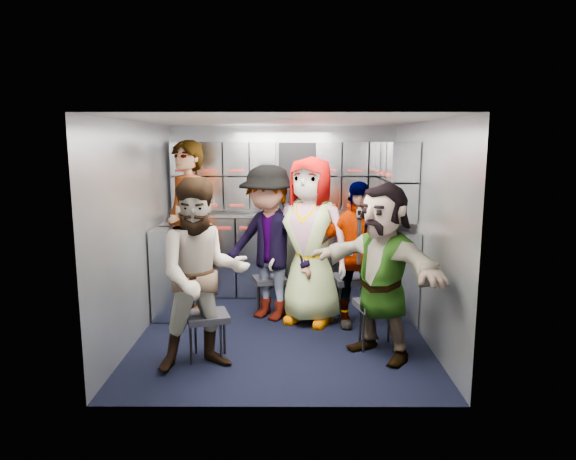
{
  "coord_description": "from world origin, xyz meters",
  "views": [
    {
      "loc": [
        0.08,
        -4.96,
        1.91
      ],
      "look_at": [
        0.07,
        0.35,
        0.99
      ],
      "focal_mm": 32.0,
      "sensor_mm": 36.0,
      "label": 1
    }
  ],
  "objects_px": {
    "attendant_standing": "(188,228)",
    "attendant_arc_e": "(382,271)",
    "jump_seat_mid_right": "(353,281)",
    "attendant_arc_d": "(356,255)",
    "jump_seat_center": "(309,283)",
    "attendant_arc_c": "(310,241)",
    "attendant_arc_a": "(203,276)",
    "attendant_arc_b": "(269,243)",
    "jump_seat_mid_left": "(270,281)",
    "jump_seat_near_right": "(377,307)",
    "jump_seat_near_left": "(207,319)"
  },
  "relations": [
    {
      "from": "jump_seat_mid_left",
      "to": "attendant_arc_e",
      "type": "bearing_deg",
      "value": -48.69
    },
    {
      "from": "jump_seat_mid_left",
      "to": "jump_seat_mid_right",
      "type": "height_order",
      "value": "jump_seat_mid_right"
    },
    {
      "from": "jump_seat_near_left",
      "to": "attendant_standing",
      "type": "relative_size",
      "value": 0.23
    },
    {
      "from": "jump_seat_center",
      "to": "attendant_standing",
      "type": "bearing_deg",
      "value": 172.8
    },
    {
      "from": "jump_seat_near_left",
      "to": "jump_seat_mid_left",
      "type": "distance_m",
      "value": 1.36
    },
    {
      "from": "jump_seat_near_left",
      "to": "attendant_arc_a",
      "type": "bearing_deg",
      "value": -90.0
    },
    {
      "from": "jump_seat_mid_left",
      "to": "jump_seat_near_right",
      "type": "relative_size",
      "value": 0.94
    },
    {
      "from": "jump_seat_center",
      "to": "attendant_arc_c",
      "type": "bearing_deg",
      "value": -90.0
    },
    {
      "from": "jump_seat_mid_right",
      "to": "attendant_arc_d",
      "type": "relative_size",
      "value": 0.31
    },
    {
      "from": "jump_seat_mid_right",
      "to": "attendant_standing",
      "type": "distance_m",
      "value": 1.91
    },
    {
      "from": "attendant_arc_b",
      "to": "attendant_arc_e",
      "type": "height_order",
      "value": "attendant_arc_b"
    },
    {
      "from": "jump_seat_mid_right",
      "to": "attendant_standing",
      "type": "bearing_deg",
      "value": 171.33
    },
    {
      "from": "attendant_arc_c",
      "to": "attendant_arc_d",
      "type": "bearing_deg",
      "value": 11.17
    },
    {
      "from": "attendant_arc_b",
      "to": "jump_seat_mid_right",
      "type": "bearing_deg",
      "value": 28.79
    },
    {
      "from": "attendant_arc_e",
      "to": "attendant_arc_b",
      "type": "bearing_deg",
      "value": -174.71
    },
    {
      "from": "jump_seat_center",
      "to": "attendant_arc_c",
      "type": "xyz_separation_m",
      "value": [
        0.0,
        -0.18,
        0.5
      ]
    },
    {
      "from": "jump_seat_near_left",
      "to": "jump_seat_mid_left",
      "type": "xyz_separation_m",
      "value": [
        0.5,
        1.26,
        -0.01
      ]
    },
    {
      "from": "attendant_standing",
      "to": "jump_seat_center",
      "type": "bearing_deg",
      "value": 43.06
    },
    {
      "from": "attendant_standing",
      "to": "attendant_arc_e",
      "type": "xyz_separation_m",
      "value": [
        1.95,
        -1.23,
        -0.18
      ]
    },
    {
      "from": "jump_seat_center",
      "to": "attendant_arc_e",
      "type": "bearing_deg",
      "value": -60.69
    },
    {
      "from": "jump_seat_mid_left",
      "to": "jump_seat_mid_right",
      "type": "xyz_separation_m",
      "value": [
        0.9,
        -0.22,
        0.06
      ]
    },
    {
      "from": "attendant_standing",
      "to": "attendant_arc_c",
      "type": "height_order",
      "value": "attendant_standing"
    },
    {
      "from": "jump_seat_mid_left",
      "to": "attendant_standing",
      "type": "bearing_deg",
      "value": 176.56
    },
    {
      "from": "attendant_standing",
      "to": "attendant_arc_a",
      "type": "bearing_deg",
      "value": -24.41
    },
    {
      "from": "jump_seat_near_right",
      "to": "attendant_arc_d",
      "type": "bearing_deg",
      "value": 102.47
    },
    {
      "from": "jump_seat_near_right",
      "to": "attendant_arc_c",
      "type": "distance_m",
      "value": 1.04
    },
    {
      "from": "jump_seat_near_left",
      "to": "jump_seat_center",
      "type": "relative_size",
      "value": 1.03
    },
    {
      "from": "jump_seat_near_left",
      "to": "attendant_arc_a",
      "type": "height_order",
      "value": "attendant_arc_a"
    },
    {
      "from": "jump_seat_mid_left",
      "to": "attendant_arc_d",
      "type": "distance_m",
      "value": 1.07
    },
    {
      "from": "jump_seat_mid_right",
      "to": "attendant_arc_d",
      "type": "xyz_separation_m",
      "value": [
        0.0,
        -0.18,
        0.34
      ]
    },
    {
      "from": "jump_seat_mid_left",
      "to": "attendant_arc_d",
      "type": "relative_size",
      "value": 0.27
    },
    {
      "from": "jump_seat_center",
      "to": "jump_seat_near_right",
      "type": "xyz_separation_m",
      "value": [
        0.6,
        -0.88,
        0.01
      ]
    },
    {
      "from": "attendant_arc_a",
      "to": "attendant_arc_b",
      "type": "bearing_deg",
      "value": 50.86
    },
    {
      "from": "attendant_arc_d",
      "to": "jump_seat_mid_right",
      "type": "bearing_deg",
      "value": 89.99
    },
    {
      "from": "attendant_arc_c",
      "to": "jump_seat_near_left",
      "type": "bearing_deg",
      "value": -110.05
    },
    {
      "from": "attendant_arc_a",
      "to": "jump_seat_mid_left",
      "type": "bearing_deg",
      "value": 53.34
    },
    {
      "from": "jump_seat_center",
      "to": "attendant_arc_b",
      "type": "bearing_deg",
      "value": -171.69
    },
    {
      "from": "jump_seat_near_left",
      "to": "attendant_arc_a",
      "type": "relative_size",
      "value": 0.27
    },
    {
      "from": "attendant_arc_d",
      "to": "attendant_arc_e",
      "type": "relative_size",
      "value": 0.96
    },
    {
      "from": "jump_seat_mid_left",
      "to": "attendant_arc_c",
      "type": "distance_m",
      "value": 0.74
    },
    {
      "from": "attendant_arc_a",
      "to": "attendant_arc_b",
      "type": "relative_size",
      "value": 0.98
    },
    {
      "from": "jump_seat_mid_right",
      "to": "attendant_arc_d",
      "type": "distance_m",
      "value": 0.38
    },
    {
      "from": "attendant_standing",
      "to": "attendant_arc_b",
      "type": "relative_size",
      "value": 1.16
    },
    {
      "from": "jump_seat_mid_right",
      "to": "attendant_arc_c",
      "type": "relative_size",
      "value": 0.27
    },
    {
      "from": "attendant_arc_d",
      "to": "attendant_arc_a",
      "type": "bearing_deg",
      "value": -143.4
    },
    {
      "from": "jump_seat_near_left",
      "to": "jump_seat_near_right",
      "type": "xyz_separation_m",
      "value": [
        1.53,
        0.26,
        0.02
      ]
    },
    {
      "from": "attendant_arc_e",
      "to": "attendant_arc_c",
      "type": "bearing_deg",
      "value": 173.29
    },
    {
      "from": "jump_seat_near_right",
      "to": "attendant_standing",
      "type": "distance_m",
      "value": 2.29
    },
    {
      "from": "jump_seat_mid_left",
      "to": "jump_seat_near_left",
      "type": "bearing_deg",
      "value": -111.5
    },
    {
      "from": "jump_seat_near_left",
      "to": "jump_seat_near_right",
      "type": "height_order",
      "value": "jump_seat_near_right"
    }
  ]
}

